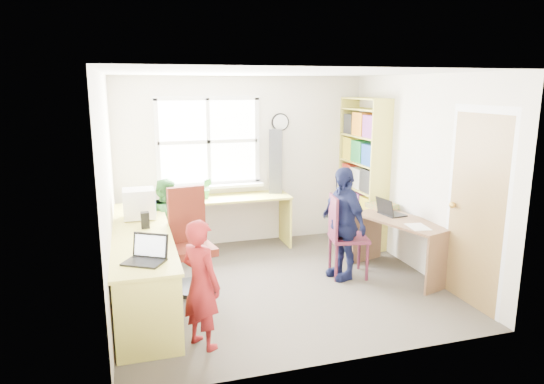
% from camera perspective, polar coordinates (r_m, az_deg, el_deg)
% --- Properties ---
extents(room, '(3.64, 3.44, 2.44)m').
position_cam_1_polar(room, '(5.48, 0.57, 1.39)').
color(room, '#423C34').
rests_on(room, ground).
extents(l_desk, '(2.38, 2.95, 0.75)m').
position_cam_1_polar(l_desk, '(5.10, -12.60, -8.69)').
color(l_desk, '#EAE15D').
rests_on(l_desk, ground).
extents(right_desk, '(0.89, 1.31, 0.69)m').
position_cam_1_polar(right_desk, '(6.08, 15.06, -4.88)').
color(right_desk, brown).
rests_on(right_desk, ground).
extents(bookshelf, '(0.30, 1.02, 2.10)m').
position_cam_1_polar(bookshelf, '(7.13, 10.63, 1.98)').
color(bookshelf, '#EAE15D').
rests_on(bookshelf, ground).
extents(swivel_chair, '(0.62, 0.62, 1.15)m').
position_cam_1_polar(swivel_chair, '(5.57, -9.49, -6.29)').
color(swivel_chair, black).
rests_on(swivel_chair, ground).
extents(wooden_chair, '(0.51, 0.51, 0.99)m').
position_cam_1_polar(wooden_chair, '(5.89, 8.32, -4.78)').
color(wooden_chair, '#4F1A2B').
rests_on(wooden_chair, ground).
extents(crt_monitor, '(0.36, 0.32, 0.35)m').
position_cam_1_polar(crt_monitor, '(5.82, -15.36, -1.33)').
color(crt_monitor, white).
rests_on(crt_monitor, l_desk).
extents(laptop_left, '(0.43, 0.41, 0.23)m').
position_cam_1_polar(laptop_left, '(4.44, -14.53, -7.21)').
color(laptop_left, black).
rests_on(laptop_left, l_desk).
extents(laptop_right, '(0.30, 0.35, 0.22)m').
position_cam_1_polar(laptop_right, '(6.18, 13.61, -2.19)').
color(laptop_right, black).
rests_on(laptop_right, right_desk).
extents(speaker_a, '(0.09, 0.09, 0.18)m').
position_cam_1_polar(speaker_a, '(5.44, -14.71, -3.22)').
color(speaker_a, black).
rests_on(speaker_a, l_desk).
extents(speaker_b, '(0.11, 0.11, 0.19)m').
position_cam_1_polar(speaker_b, '(5.97, -15.45, -1.81)').
color(speaker_b, black).
rests_on(speaker_b, l_desk).
extents(cd_tower, '(0.23, 0.21, 0.92)m').
position_cam_1_polar(cd_tower, '(6.93, 0.45, 3.62)').
color(cd_tower, black).
rests_on(cd_tower, l_desk).
extents(game_box, '(0.37, 0.37, 0.06)m').
position_cam_1_polar(game_box, '(6.51, 12.82, -1.59)').
color(game_box, red).
rests_on(game_box, right_desk).
extents(paper_a, '(0.22, 0.30, 0.00)m').
position_cam_1_polar(paper_a, '(4.85, -13.57, -6.13)').
color(paper_a, silver).
rests_on(paper_a, l_desk).
extents(paper_b, '(0.25, 0.32, 0.00)m').
position_cam_1_polar(paper_b, '(5.76, 16.78, -3.95)').
color(paper_b, silver).
rests_on(paper_b, right_desk).
extents(potted_plant, '(0.18, 0.16, 0.29)m').
position_cam_1_polar(potted_plant, '(6.66, -7.76, 0.40)').
color(potted_plant, '#307A39').
rests_on(potted_plant, l_desk).
extents(person_red, '(0.47, 0.51, 1.16)m').
position_cam_1_polar(person_red, '(4.32, -8.36, -10.68)').
color(person_red, maroon).
rests_on(person_red, ground).
extents(person_green, '(0.61, 0.67, 1.13)m').
position_cam_1_polar(person_green, '(6.32, -12.12, -3.50)').
color(person_green, '#2B6628').
rests_on(person_green, ground).
extents(person_navy, '(0.47, 0.84, 1.35)m').
position_cam_1_polar(person_navy, '(5.80, 8.33, -3.64)').
color(person_navy, '#12173B').
rests_on(person_navy, ground).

